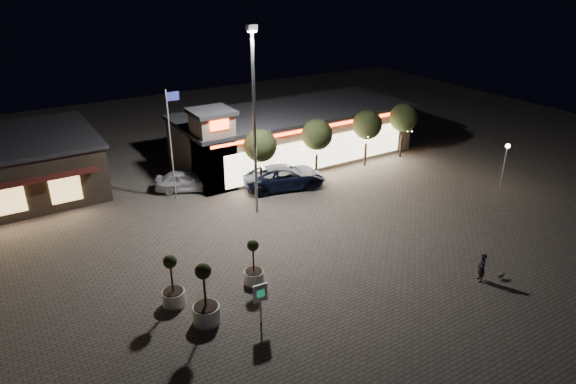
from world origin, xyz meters
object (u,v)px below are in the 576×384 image
white_sedan (187,180)px  pedestrian (482,268)px  planter_left (173,290)px  valet_sign (260,296)px  planter_mid (206,304)px  pickup_truck (284,177)px

white_sedan → pedestrian: (9.00, -19.71, 0.03)m
white_sedan → pedestrian: 21.67m
planter_left → valet_sign: size_ratio=1.30×
planter_left → planter_mid: (0.85, -2.13, 0.12)m
white_sedan → pedestrian: bearing=-130.0°
planter_left → planter_mid: 2.29m
white_sedan → planter_mid: planter_mid is taller
planter_left → pickup_truck: bearing=38.2°
pickup_truck → valet_sign: size_ratio=2.87×
pedestrian → planter_left: planter_left is taller
pedestrian → planter_mid: size_ratio=0.51×
white_sedan → planter_left: bearing=-178.5°
pickup_truck → pedestrian: (2.47, -16.35, -0.05)m
white_sedan → valet_sign: (-2.80, -16.64, 0.73)m
white_sedan → pedestrian: size_ratio=2.83×
planter_left → planter_mid: size_ratio=0.88×
pedestrian → valet_sign: valet_sign is taller
valet_sign → pedestrian: bearing=-14.6°
planter_mid → valet_sign: (2.16, -1.45, 0.53)m
pedestrian → planter_mid: planter_mid is taller
pedestrian → planter_mid: (-13.97, 4.52, 0.18)m
pickup_truck → white_sedan: 7.35m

